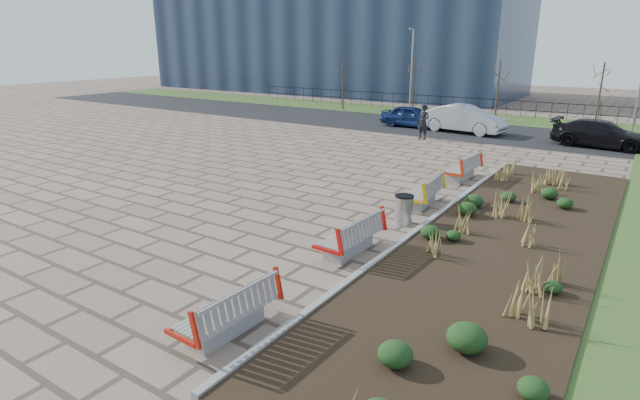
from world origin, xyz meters
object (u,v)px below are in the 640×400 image
Objects in this scene: pedestrian at (423,122)px; car_silver at (464,119)px; bench_a at (225,309)px; bench_b at (349,234)px; car_black at (601,134)px; bench_d at (461,167)px; bench_c at (422,191)px; lamp_west at (411,73)px; car_blue at (412,116)px; litter_bin at (404,210)px.

pedestrian is 0.39× the size of car_silver.
car_silver is (-3.40, 23.57, 0.32)m from bench_a.
bench_b is at bearing -163.23° from car_silver.
bench_a is 20.82m from pedestrian.
bench_b is 19.06m from car_black.
bench_d is 11.07m from car_silver.
bench_c is 14.83m from car_silver.
lamp_west is (-9.00, 15.34, 2.54)m from bench_d.
car_blue is (-6.81, 10.74, 0.18)m from bench_d.
pedestrian is at bearing 113.44° from car_black.
bench_c is at bearing 92.50° from bench_a.
car_silver is at bearing -40.60° from lamp_west.
bench_b is 0.35× the size of lamp_west.
pedestrian is 0.32× the size of lamp_west.
lamp_west reaches higher than car_silver.
car_black is at bearing 30.92° from pedestrian.
car_blue reaches higher than bench_b.
bench_b is 19.43m from car_silver.
bench_c is 0.54× the size of car_blue.
lamp_west is (-9.00, 28.37, 2.54)m from bench_a.
bench_d is 0.35× the size of lamp_west.
pedestrian is at bearing 125.28° from bench_d.
lamp_west reaches higher than car_blue.
car_black is (3.85, 10.07, 0.20)m from bench_d.
bench_b is at bearing -61.29° from pedestrian.
car_blue is at bearing 113.08° from litter_bin.
car_silver is (-3.40, 10.53, 0.32)m from bench_d.
bench_d is 12.72m from car_blue.
bench_d is 8.61m from pedestrian.
bench_a is at bearing -87.27° from bench_b.
bench_c is at bearing 92.73° from bench_b.
bench_a is 2.44× the size of litter_bin.
bench_a is 9.13m from bench_c.
bench_a is at bearing -92.13° from litter_bin.
bench_c is 1.00× the size of bench_d.
pedestrian is at bearing 105.29° from bench_a.
lamp_west is (-5.60, 4.80, 2.22)m from car_silver.
car_black reaches higher than car_blue.
car_blue is at bearing 93.26° from car_silver.
pedestrian is at bearing 108.94° from bench_b.
lamp_west is at bearing 113.60° from litter_bin.
bench_d is at bearing -147.99° from car_blue.
lamp_west reaches higher than bench_a.
car_black is at bearing 69.89° from bench_c.
bench_a is at bearing -72.40° from lamp_west.
bench_c reaches higher than litter_bin.
car_blue is at bearing 125.28° from bench_d.
lamp_west is at bearing 113.35° from bench_b.
bench_b is at bearing -69.39° from lamp_west.
bench_c is 2.44× the size of litter_bin.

